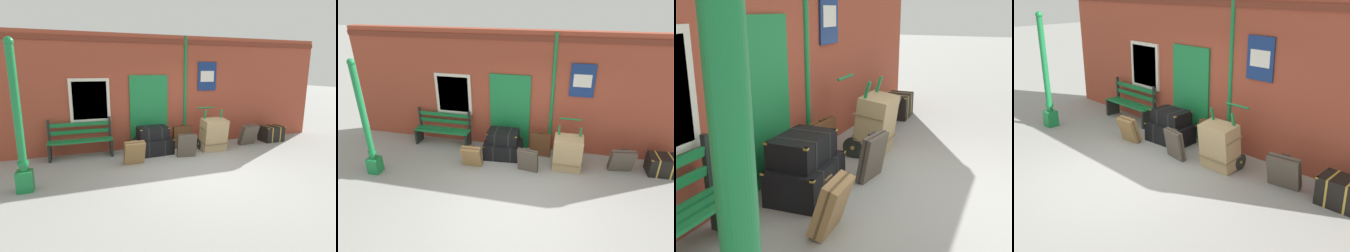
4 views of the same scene
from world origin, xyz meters
TOP-DOWN VIEW (x-y plane):
  - ground_plane at (0.00, 0.00)m, footprint 60.00×60.00m
  - brick_facade at (-0.02, 2.60)m, footprint 10.40×0.35m
  - lamp_post at (-3.55, 0.42)m, footprint 0.28×0.28m
  - platform_bench at (-2.50, 2.16)m, footprint 1.60×0.43m
  - steamer_trunk_base at (-0.64, 1.82)m, footprint 1.06×0.73m
  - steamer_trunk_middle at (-0.65, 1.86)m, footprint 0.83×0.57m
  - porters_trolley at (1.04, 1.73)m, footprint 0.71×0.69m
  - large_brown_trunk at (1.04, 1.55)m, footprint 0.70×0.55m
  - suitcase_tan at (0.32, 2.09)m, footprint 0.57×0.15m
  - suitcase_brown at (2.34, 1.73)m, footprint 0.62×0.42m
  - suitcase_charcoal at (0.10, 1.26)m, footprint 0.52×0.30m
  - suitcase_olive at (-1.30, 1.17)m, footprint 0.51×0.36m
  - corner_trunk at (3.31, 1.87)m, footprint 0.71×0.52m

SIDE VIEW (x-z plane):
  - ground_plane at x=0.00m, z-range 0.00..0.00m
  - steamer_trunk_base at x=-0.64m, z-range 0.00..0.42m
  - corner_trunk at x=3.31m, z-range 0.00..0.48m
  - porters_trolley at x=1.04m, z-range -0.32..0.86m
  - suitcase_olive at x=-1.30m, z-range 0.00..0.59m
  - suitcase_charcoal at x=0.10m, z-range -0.01..0.63m
  - suitcase_brown at x=2.34m, z-range 0.00..0.62m
  - suitcase_tan at x=0.32m, z-range -0.02..0.67m
  - platform_bench at x=-2.50m, z-range -0.06..0.95m
  - large_brown_trunk at x=1.04m, z-range 0.00..0.93m
  - steamer_trunk_middle at x=-0.65m, z-range 0.42..0.74m
  - lamp_post at x=-3.55m, z-range -0.35..2.45m
  - brick_facade at x=-0.02m, z-range 0.00..3.20m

